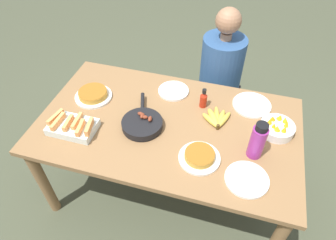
{
  "coord_description": "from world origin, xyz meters",
  "views": [
    {
      "loc": [
        0.36,
        -1.26,
        2.06
      ],
      "look_at": [
        0.0,
        0.0,
        0.74
      ],
      "focal_mm": 32.0,
      "sensor_mm": 36.0,
      "label": 1
    }
  ],
  "objects_px": {
    "hot_sauce_bottle": "(203,99)",
    "skillet": "(142,124)",
    "frittata_plate_center": "(200,156)",
    "frittata_plate_side": "(93,95)",
    "fruit_bowl_mango": "(277,128)",
    "person_figure": "(218,88)",
    "empty_plate_far_right": "(247,179)",
    "empty_plate_far_left": "(252,105)",
    "empty_plate_near_front": "(174,91)",
    "water_bottle": "(258,141)",
    "melon_tray": "(73,126)",
    "banana_bunch": "(217,119)"
  },
  "relations": [
    {
      "from": "hot_sauce_bottle",
      "to": "skillet",
      "type": "bearing_deg",
      "value": -137.96
    },
    {
      "from": "frittata_plate_center",
      "to": "frittata_plate_side",
      "type": "xyz_separation_m",
      "value": [
        -0.81,
        0.32,
        0.0
      ]
    },
    {
      "from": "fruit_bowl_mango",
      "to": "person_figure",
      "type": "relative_size",
      "value": 0.18
    },
    {
      "from": "empty_plate_far_right",
      "to": "empty_plate_far_left",
      "type": "bearing_deg",
      "value": 92.54
    },
    {
      "from": "empty_plate_near_front",
      "to": "frittata_plate_side",
      "type": "bearing_deg",
      "value": -157.73
    },
    {
      "from": "empty_plate_near_front",
      "to": "person_figure",
      "type": "height_order",
      "value": "person_figure"
    },
    {
      "from": "empty_plate_near_front",
      "to": "water_bottle",
      "type": "xyz_separation_m",
      "value": [
        0.59,
        -0.41,
        0.11
      ]
    },
    {
      "from": "melon_tray",
      "to": "frittata_plate_side",
      "type": "xyz_separation_m",
      "value": [
        -0.02,
        0.31,
        -0.01
      ]
    },
    {
      "from": "water_bottle",
      "to": "hot_sauce_bottle",
      "type": "relative_size",
      "value": 1.71
    },
    {
      "from": "melon_tray",
      "to": "skillet",
      "type": "xyz_separation_m",
      "value": [
        0.4,
        0.15,
        -0.01
      ]
    },
    {
      "from": "skillet",
      "to": "hot_sauce_bottle",
      "type": "xyz_separation_m",
      "value": [
        0.32,
        0.29,
        0.03
      ]
    },
    {
      "from": "skillet",
      "to": "frittata_plate_side",
      "type": "bearing_deg",
      "value": 49.11
    },
    {
      "from": "empty_plate_far_right",
      "to": "person_figure",
      "type": "height_order",
      "value": "person_figure"
    },
    {
      "from": "frittata_plate_side",
      "to": "empty_plate_far_right",
      "type": "height_order",
      "value": "frittata_plate_side"
    },
    {
      "from": "skillet",
      "to": "empty_plate_far_right",
      "type": "height_order",
      "value": "skillet"
    },
    {
      "from": "empty_plate_far_right",
      "to": "frittata_plate_side",
      "type": "bearing_deg",
      "value": 160.31
    },
    {
      "from": "empty_plate_far_left",
      "to": "water_bottle",
      "type": "relative_size",
      "value": 1.04
    },
    {
      "from": "frittata_plate_side",
      "to": "empty_plate_far_left",
      "type": "bearing_deg",
      "value": 11.52
    },
    {
      "from": "empty_plate_far_right",
      "to": "hot_sauce_bottle",
      "type": "distance_m",
      "value": 0.61
    },
    {
      "from": "empty_plate_far_left",
      "to": "empty_plate_far_right",
      "type": "xyz_separation_m",
      "value": [
        0.03,
        -0.6,
        0.0
      ]
    },
    {
      "from": "skillet",
      "to": "person_figure",
      "type": "xyz_separation_m",
      "value": [
        0.37,
        0.79,
        -0.26
      ]
    },
    {
      "from": "fruit_bowl_mango",
      "to": "person_figure",
      "type": "distance_m",
      "value": 0.79
    },
    {
      "from": "frittata_plate_side",
      "to": "person_figure",
      "type": "relative_size",
      "value": 0.21
    },
    {
      "from": "empty_plate_far_right",
      "to": "fruit_bowl_mango",
      "type": "xyz_separation_m",
      "value": [
        0.14,
        0.4,
        0.03
      ]
    },
    {
      "from": "empty_plate_near_front",
      "to": "empty_plate_far_right",
      "type": "distance_m",
      "value": 0.82
    },
    {
      "from": "melon_tray",
      "to": "fruit_bowl_mango",
      "type": "distance_m",
      "value": 1.24
    },
    {
      "from": "banana_bunch",
      "to": "frittata_plate_side",
      "type": "height_order",
      "value": "frittata_plate_side"
    },
    {
      "from": "frittata_plate_side",
      "to": "fruit_bowl_mango",
      "type": "relative_size",
      "value": 1.23
    },
    {
      "from": "water_bottle",
      "to": "fruit_bowl_mango",
      "type": "bearing_deg",
      "value": 61.48
    },
    {
      "from": "banana_bunch",
      "to": "water_bottle",
      "type": "bearing_deg",
      "value": -39.86
    },
    {
      "from": "frittata_plate_center",
      "to": "water_bottle",
      "type": "distance_m",
      "value": 0.33
    },
    {
      "from": "person_figure",
      "to": "empty_plate_far_right",
      "type": "bearing_deg",
      "value": -73.95
    },
    {
      "from": "melon_tray",
      "to": "empty_plate_near_front",
      "type": "distance_m",
      "value": 0.72
    },
    {
      "from": "empty_plate_far_right",
      "to": "water_bottle",
      "type": "distance_m",
      "value": 0.22
    },
    {
      "from": "skillet",
      "to": "banana_bunch",
      "type": "bearing_deg",
      "value": -86.49
    },
    {
      "from": "frittata_plate_center",
      "to": "water_bottle",
      "type": "bearing_deg",
      "value": 22.48
    },
    {
      "from": "banana_bunch",
      "to": "water_bottle",
      "type": "relative_size",
      "value": 0.84
    },
    {
      "from": "hot_sauce_bottle",
      "to": "frittata_plate_side",
      "type": "bearing_deg",
      "value": -170.62
    },
    {
      "from": "frittata_plate_side",
      "to": "empty_plate_far_left",
      "type": "relative_size",
      "value": 0.99
    },
    {
      "from": "hot_sauce_bottle",
      "to": "melon_tray",
      "type": "bearing_deg",
      "value": -148.83
    },
    {
      "from": "frittata_plate_center",
      "to": "empty_plate_far_right",
      "type": "xyz_separation_m",
      "value": [
        0.27,
        -0.07,
        -0.01
      ]
    },
    {
      "from": "frittata_plate_center",
      "to": "person_figure",
      "type": "relative_size",
      "value": 0.2
    },
    {
      "from": "skillet",
      "to": "empty_plate_far_left",
      "type": "distance_m",
      "value": 0.74
    },
    {
      "from": "banana_bunch",
      "to": "empty_plate_far_left",
      "type": "xyz_separation_m",
      "value": [
        0.2,
        0.2,
        -0.01
      ]
    },
    {
      "from": "banana_bunch",
      "to": "skillet",
      "type": "xyz_separation_m",
      "value": [
        -0.43,
        -0.18,
        0.01
      ]
    },
    {
      "from": "banana_bunch",
      "to": "empty_plate_near_front",
      "type": "distance_m",
      "value": 0.39
    },
    {
      "from": "frittata_plate_center",
      "to": "frittata_plate_side",
      "type": "distance_m",
      "value": 0.87
    },
    {
      "from": "frittata_plate_side",
      "to": "person_figure",
      "type": "bearing_deg",
      "value": 38.45
    },
    {
      "from": "water_bottle",
      "to": "person_figure",
      "type": "height_order",
      "value": "person_figure"
    },
    {
      "from": "empty_plate_far_left",
      "to": "fruit_bowl_mango",
      "type": "bearing_deg",
      "value": -50.25
    }
  ]
}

